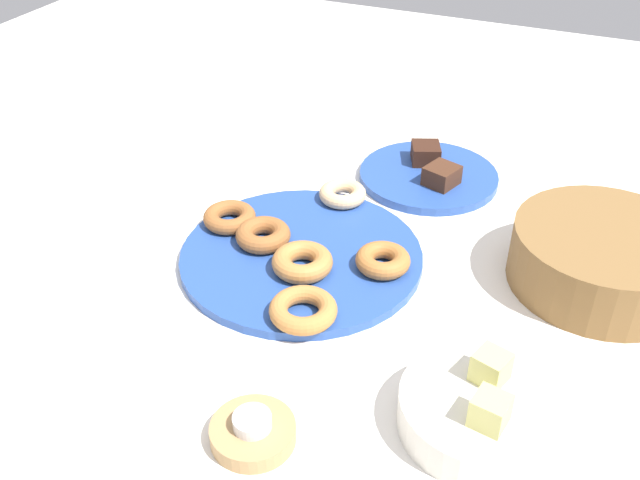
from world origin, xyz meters
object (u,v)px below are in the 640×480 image
donut_plate (301,256)px  basket (604,258)px  cake_plate (428,176)px  donut_5 (303,310)px  brownie_near (426,153)px  melon_chunk_left (491,367)px  donut_3 (302,262)px  brownie_far (442,175)px  donut_1 (230,217)px  donut_4 (340,193)px  donut_2 (263,235)px  fruit_bowl (480,412)px  candle_holder (253,433)px  donut_0 (383,260)px  tealight (252,422)px  melon_chunk_right (490,411)px

donut_plate → basket: basket is taller
cake_plate → basket: bearing=58.8°
donut_5 → cake_plate: bearing=174.8°
brownie_near → melon_chunk_left: melon_chunk_left is taller
donut_plate → donut_5: bearing=25.9°
donut_3 → brownie_far: 0.33m
donut_1 → donut_4: same height
cake_plate → brownie_far: (0.03, 0.03, 0.02)m
donut_plate → donut_2: (0.00, -0.06, 0.02)m
donut_5 → donut_1: bearing=-128.2°
basket → fruit_bowl: basket is taller
donut_3 → basket: bearing=112.3°
fruit_bowl → donut_1: bearing=-117.3°
candle_holder → melon_chunk_left: 0.27m
donut_plate → cake_plate: bearing=161.3°
donut_0 → donut_4: bearing=-139.3°
donut_4 → tealight: bearing=11.4°
brownie_far → tealight: bearing=-3.9°
cake_plate → melon_chunk_right: size_ratio=6.66×
donut_1 → brownie_near: size_ratio=1.57×
brownie_far → melon_chunk_left: (0.45, 0.18, 0.03)m
donut_0 → donut_5: donut_0 is taller
donut_3 → donut_0: bearing=116.5°
donut_2 → melon_chunk_right: (0.24, 0.39, 0.04)m
donut_3 → tealight: (0.29, 0.07, 0.00)m
donut_0 → brownie_far: brownie_far is taller
fruit_bowl → basket: bearing=164.1°
donut_plate → fruit_bowl: fruit_bowl is taller
cake_plate → candle_holder: bearing=-1.0°
melon_chunk_right → donut_0: bearing=-140.7°
donut_1 → candle_holder: donut_1 is taller
donut_2 → melon_chunk_right: size_ratio=2.28×
fruit_bowl → melon_chunk_left: melon_chunk_left is taller
brownie_far → donut_1: bearing=-46.8°
fruit_bowl → donut_4: bearing=-139.0°
tealight → melon_chunk_left: bearing=124.1°
tealight → melon_chunk_left: melon_chunk_left is taller
donut_2 → donut_5: size_ratio=0.92×
donut_3 → tealight: donut_3 is taller
donut_plate → donut_5: 0.15m
donut_plate → donut_3: donut_3 is taller
donut_0 → basket: basket is taller
donut_0 → brownie_near: bearing=-173.6°
donut_plate → brownie_far: bearing=154.1°
donut_1 → brownie_near: brownie_near is taller
donut_0 → brownie_far: size_ratio=1.51×
donut_plate → melon_chunk_right: size_ratio=9.91×
donut_2 → cake_plate: 0.35m
donut_1 → brownie_near: (-0.32, 0.22, 0.00)m
donut_plate → cake_plate: same height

